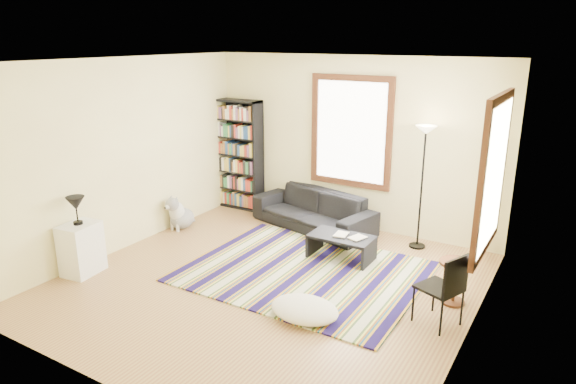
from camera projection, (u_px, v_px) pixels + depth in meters
The scene contains 21 objects.
floor at pixel (268, 286), 6.70m from camera, with size 5.00×5.00×0.10m, color #A9884D.
ceiling at pixel (266, 57), 5.86m from camera, with size 5.00×5.00×0.10m, color white.
wall_back at pixel (352, 143), 8.37m from camera, with size 5.00×0.10×2.80m, color #FFF8AB.
wall_front at pixel (96, 250), 4.19m from camera, with size 5.00×0.10×2.80m, color #FFF8AB.
wall_left at pixel (122, 155), 7.54m from camera, with size 0.10×5.00×2.80m, color #FFF8AB.
wall_right at pixel (485, 214), 5.03m from camera, with size 0.10×5.00×2.80m, color #FFF8AB.
window_back at pixel (351, 132), 8.25m from camera, with size 1.20×0.06×1.60m, color white.
window_right at pixel (493, 175), 5.66m from camera, with size 0.06×1.20×1.60m, color white.
rug at pixel (304, 271), 6.97m from camera, with size 3.07×2.46×0.02m, color #140D41.
sofa at pixel (313, 210), 8.50m from camera, with size 2.11×0.83×0.62m, color black.
bookshelf at pixel (239, 155), 9.35m from camera, with size 0.90×0.30×2.00m, color black.
coffee_table at pixel (341, 247), 7.33m from camera, with size 0.90×0.50×0.36m, color black.
book_a at pixel (335, 234), 7.33m from camera, with size 0.24×0.18×0.02m, color beige.
book_b at pixel (353, 236), 7.25m from camera, with size 0.18×0.24×0.02m, color beige.
floor_cushion at pixel (304, 309), 5.83m from camera, with size 0.81×0.61×0.20m, color silver.
floor_lamp at pixel (421, 188), 7.54m from camera, with size 0.30×0.30×1.86m, color black, non-canonical shape.
side_table at pixel (455, 282), 6.09m from camera, with size 0.40×0.40×0.54m, color #442211.
folding_chair at pixel (439, 288), 5.62m from camera, with size 0.42×0.40×0.86m, color black.
white_cabinet at pixel (81, 249), 6.86m from camera, with size 0.38×0.50×0.70m, color white.
table_lamp at pixel (76, 211), 6.70m from camera, with size 0.24×0.24×0.38m, color black, non-canonical shape.
dog at pixel (182, 212), 8.50m from camera, with size 0.41×0.57×0.57m, color #B3B3B3, non-canonical shape.
Camera 1 is at (3.34, -5.06, 3.08)m, focal length 32.00 mm.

